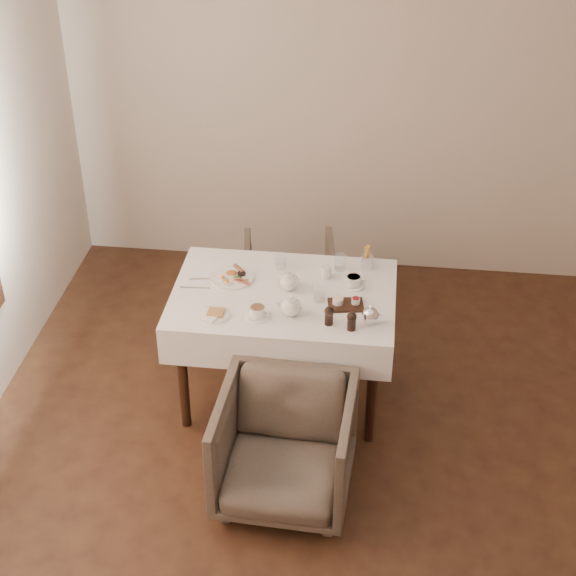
% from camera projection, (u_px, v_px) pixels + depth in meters
% --- Properties ---
extents(table, '(1.28, 0.88, 0.75)m').
position_uv_depth(table, '(284.00, 309.00, 5.11)').
color(table, black).
rests_on(table, ground).
extents(armchair_near, '(0.73, 0.75, 0.65)m').
position_uv_depth(armchair_near, '(285.00, 447.00, 4.61)').
color(armchair_near, '#4C4137').
rests_on(armchair_near, ground).
extents(armchair_far, '(0.70, 0.71, 0.57)m').
position_uv_depth(armchair_far, '(290.00, 282.00, 6.01)').
color(armchair_far, '#4C4137').
rests_on(armchair_far, ground).
extents(breakfast_plate, '(0.26, 0.26, 0.03)m').
position_uv_depth(breakfast_plate, '(233.00, 277.00, 5.17)').
color(breakfast_plate, white).
rests_on(breakfast_plate, table).
extents(side_plate, '(0.19, 0.18, 0.02)m').
position_uv_depth(side_plate, '(212.00, 315.00, 4.85)').
color(side_plate, white).
rests_on(side_plate, table).
extents(teapot_centre, '(0.19, 0.17, 0.12)m').
position_uv_depth(teapot_centre, '(289.00, 280.00, 5.04)').
color(teapot_centre, white).
rests_on(teapot_centre, table).
extents(teapot_front, '(0.19, 0.16, 0.13)m').
position_uv_depth(teapot_front, '(291.00, 306.00, 4.83)').
color(teapot_front, white).
rests_on(teapot_front, table).
extents(creamer, '(0.08, 0.08, 0.07)m').
position_uv_depth(creamer, '(326.00, 272.00, 5.16)').
color(creamer, white).
rests_on(creamer, table).
extents(teacup_near, '(0.13, 0.13, 0.07)m').
position_uv_depth(teacup_near, '(258.00, 312.00, 4.83)').
color(teacup_near, white).
rests_on(teacup_near, table).
extents(teacup_far, '(0.13, 0.13, 0.07)m').
position_uv_depth(teacup_far, '(354.00, 282.00, 5.09)').
color(teacup_far, white).
rests_on(teacup_far, table).
extents(glass_left, '(0.08, 0.08, 0.10)m').
position_uv_depth(glass_left, '(281.00, 261.00, 5.25)').
color(glass_left, silver).
rests_on(glass_left, table).
extents(glass_mid, '(0.08, 0.08, 0.09)m').
position_uv_depth(glass_mid, '(319.00, 294.00, 4.96)').
color(glass_mid, silver).
rests_on(glass_mid, table).
extents(glass_right, '(0.07, 0.07, 0.10)m').
position_uv_depth(glass_right, '(341.00, 262.00, 5.23)').
color(glass_right, silver).
rests_on(glass_right, table).
extents(condiment_board, '(0.21, 0.16, 0.05)m').
position_uv_depth(condiment_board, '(345.00, 304.00, 4.93)').
color(condiment_board, black).
rests_on(condiment_board, table).
extents(pepper_mill_left, '(0.07, 0.07, 0.11)m').
position_uv_depth(pepper_mill_left, '(329.00, 316.00, 4.76)').
color(pepper_mill_left, black).
rests_on(pepper_mill_left, table).
extents(pepper_mill_right, '(0.07, 0.07, 0.11)m').
position_uv_depth(pepper_mill_right, '(352.00, 321.00, 4.72)').
color(pepper_mill_right, black).
rests_on(pepper_mill_right, table).
extents(silver_pot, '(0.14, 0.13, 0.12)m').
position_uv_depth(silver_pot, '(370.00, 314.00, 4.76)').
color(silver_pot, white).
rests_on(silver_pot, table).
extents(fries_cup, '(0.07, 0.07, 0.15)m').
position_uv_depth(fries_cup, '(367.00, 258.00, 5.24)').
color(fries_cup, silver).
rests_on(fries_cup, table).
extents(cutlery_fork, '(0.21, 0.05, 0.00)m').
position_uv_depth(cutlery_fork, '(207.00, 279.00, 5.17)').
color(cutlery_fork, silver).
rests_on(cutlery_fork, table).
extents(cutlery_knife, '(0.18, 0.02, 0.00)m').
position_uv_depth(cutlery_knife, '(195.00, 288.00, 5.09)').
color(cutlery_knife, silver).
rests_on(cutlery_knife, table).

